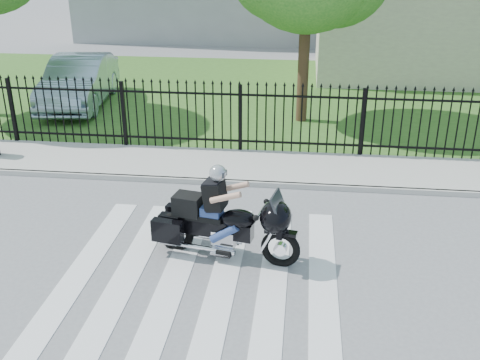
# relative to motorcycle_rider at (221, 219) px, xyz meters

# --- Properties ---
(ground) EXTENTS (120.00, 120.00, 0.00)m
(ground) POSITION_rel_motorcycle_rider_xyz_m (-0.26, -0.98, -0.71)
(ground) COLOR slate
(ground) RESTS_ON ground
(crosswalk) EXTENTS (5.00, 5.50, 0.01)m
(crosswalk) POSITION_rel_motorcycle_rider_xyz_m (-0.26, -0.98, -0.70)
(crosswalk) COLOR silver
(crosswalk) RESTS_ON ground
(sidewalk) EXTENTS (40.00, 2.00, 0.12)m
(sidewalk) POSITION_rel_motorcycle_rider_xyz_m (-0.26, 4.02, -0.65)
(sidewalk) COLOR #ADAAA3
(sidewalk) RESTS_ON ground
(curb) EXTENTS (40.00, 0.12, 0.12)m
(curb) POSITION_rel_motorcycle_rider_xyz_m (-0.26, 3.02, -0.65)
(curb) COLOR #ADAAA3
(curb) RESTS_ON ground
(grass_strip) EXTENTS (40.00, 12.00, 0.02)m
(grass_strip) POSITION_rel_motorcycle_rider_xyz_m (-0.26, 11.02, -0.70)
(grass_strip) COLOR #32571E
(grass_strip) RESTS_ON ground
(iron_fence) EXTENTS (26.00, 0.04, 1.80)m
(iron_fence) POSITION_rel_motorcycle_rider_xyz_m (-0.26, 5.02, 0.19)
(iron_fence) COLOR black
(iron_fence) RESTS_ON ground
(building_low) EXTENTS (10.00, 6.00, 3.50)m
(building_low) POSITION_rel_motorcycle_rider_xyz_m (6.74, 15.02, 1.04)
(building_low) COLOR beige
(building_low) RESTS_ON ground
(motorcycle_rider) EXTENTS (2.60, 1.18, 1.73)m
(motorcycle_rider) POSITION_rel_motorcycle_rider_xyz_m (0.00, 0.00, 0.00)
(motorcycle_rider) COLOR black
(motorcycle_rider) RESTS_ON ground
(parked_car) EXTENTS (2.25, 4.96, 1.58)m
(parked_car) POSITION_rel_motorcycle_rider_xyz_m (-5.98, 8.86, 0.10)
(parked_car) COLOR #8FA7B5
(parked_car) RESTS_ON grass_strip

